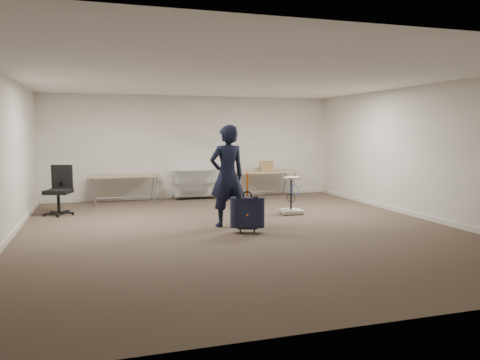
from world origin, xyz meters
name	(u,v)px	position (x,y,z in m)	size (l,w,h in m)	color
ground	(241,230)	(0.00, 0.00, 0.00)	(9.00, 9.00, 0.00)	#3F3326
room_shell	(222,215)	(0.00, 1.38, 0.05)	(8.00, 9.00, 9.00)	beige
folding_table_left	(124,177)	(-1.90, 3.95, 0.68)	(1.80, 0.75, 0.73)	tan
folding_table_right	(264,173)	(1.90, 3.95, 0.68)	(1.80, 0.75, 0.73)	tan
wire_shelf	(195,183)	(0.00, 4.20, 0.44)	(1.22, 0.47, 0.80)	silver
person	(227,176)	(-0.15, 0.42, 0.98)	(0.72, 0.47, 1.97)	black
suitcase	(247,213)	(0.03, -0.30, 0.37)	(0.45, 0.34, 1.09)	black
office_chair	(59,200)	(-3.37, 2.68, 0.33)	(0.66, 0.67, 1.09)	black
equipment_cart	(292,204)	(1.59, 1.30, 0.22)	(0.50, 0.50, 0.83)	#BFB3A4
cardboard_box	(266,166)	(2.00, 4.04, 0.86)	(0.36, 0.27, 0.27)	olive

